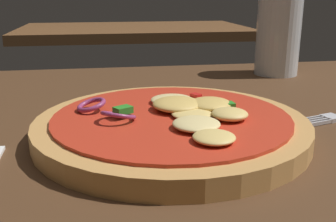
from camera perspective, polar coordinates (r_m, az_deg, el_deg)
name	(u,v)px	position (r m, az deg, el deg)	size (l,w,h in m)	color
dining_table	(145,164)	(0.38, -3.37, -7.57)	(1.13, 0.80, 0.04)	#4C301C
pizza	(173,125)	(0.39, 0.66, -1.98)	(0.27, 0.27, 0.03)	tan
beer_glass	(278,35)	(0.71, 15.58, 10.44)	(0.07, 0.07, 0.14)	silver
background_table	(134,31)	(1.64, -4.90, 11.38)	(0.90, 0.53, 0.04)	brown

